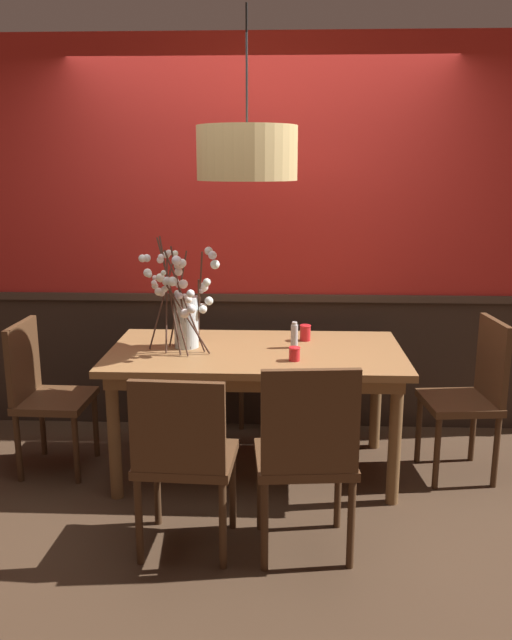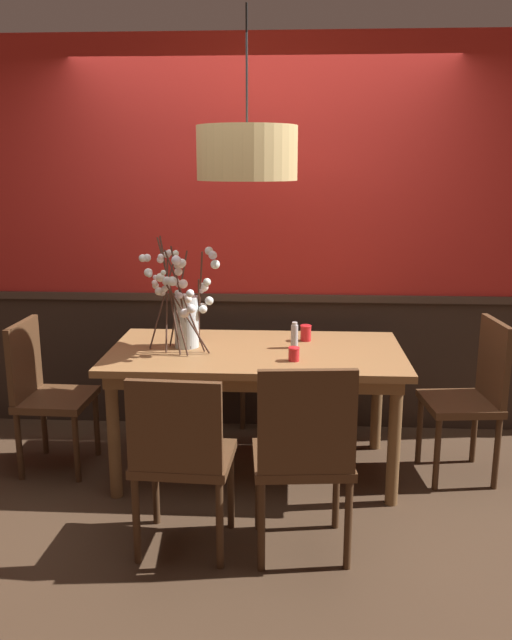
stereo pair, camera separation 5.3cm
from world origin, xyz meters
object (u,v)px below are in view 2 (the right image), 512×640
at_px(candle_holder_nearer_center, 306,333).
at_px(candle_holder_nearer_edge, 294,354).
at_px(dining_table, 256,363).
at_px(chair_far_side_left, 222,349).
at_px(chair_far_side_right, 294,349).
at_px(condiment_bottle, 294,336).
at_px(chair_head_east_end, 473,392).
at_px(chair_near_side_right, 304,451).
at_px(vase_with_blossoms, 184,309).
at_px(chair_head_west_end, 44,388).
at_px(pendant_lamp, 247,153).
at_px(chair_near_side_left, 181,453).

relative_size(candle_holder_nearer_center, candle_holder_nearer_edge, 1.26).
bearing_deg(candle_holder_nearer_center, dining_table, -143.86).
relative_size(chair_far_side_left, chair_far_side_right, 0.94).
distance_m(chair_far_side_left, condiment_bottle, 1.04).
bearing_deg(candle_holder_nearer_edge, chair_head_east_end, 11.72).
xyz_separation_m(chair_near_side_right, vase_with_blossoms, (-0.69, 0.91, 0.46)).
bearing_deg(chair_head_west_end, candle_holder_nearer_center, 8.43).
bearing_deg(chair_far_side_right, pendant_lamp, -107.99).
height_order(chair_near_side_left, condiment_bottle, condiment_bottle).
distance_m(chair_far_side_right, candle_holder_nearer_edge, 1.10).
bearing_deg(chair_near_side_right, pendant_lamp, 109.54).
bearing_deg(dining_table, chair_far_side_left, 108.45).
height_order(chair_head_east_end, candle_holder_nearer_edge, chair_head_east_end).
relative_size(dining_table, vase_with_blossoms, 2.61).
bearing_deg(condiment_bottle, dining_table, -167.15).
height_order(dining_table, condiment_bottle, condiment_bottle).
xyz_separation_m(dining_table, chair_far_side_left, (-0.30, 0.89, -0.18)).
bearing_deg(chair_head_west_end, candle_holder_nearer_edge, -7.28).
height_order(chair_far_side_right, candle_holder_nearer_center, chair_far_side_right).
bearing_deg(chair_far_side_right, chair_head_east_end, -39.09).
bearing_deg(candle_holder_nearer_edge, dining_table, 136.43).
xyz_separation_m(vase_with_blossoms, condiment_bottle, (0.65, 0.03, -0.16)).
bearing_deg(chair_near_side_right, chair_far_side_left, 107.63).
height_order(chair_near_side_left, vase_with_blossoms, vase_with_blossoms).
bearing_deg(condiment_bottle, chair_far_side_left, 121.88).
relative_size(chair_far_side_right, vase_with_blossoms, 1.45).
relative_size(chair_far_side_left, candle_holder_nearer_center, 9.09).
bearing_deg(chair_head_west_end, condiment_bottle, 2.65).
relative_size(chair_far_side_left, chair_near_side_left, 0.99).
bearing_deg(chair_far_side_left, chair_head_east_end, -29.33).
bearing_deg(candle_holder_nearer_center, chair_far_side_left, 131.23).
bearing_deg(chair_head_west_end, vase_with_blossoms, 2.61).
xyz_separation_m(dining_table, chair_far_side_right, (0.23, 0.86, -0.15)).
height_order(chair_head_east_end, pendant_lamp, pendant_lamp).
height_order(chair_head_east_end, candle_holder_nearer_center, chair_head_east_end).
distance_m(chair_head_east_end, candle_holder_nearer_edge, 1.11).
xyz_separation_m(chair_head_east_end, chair_far_side_right, (-1.05, 0.85, -0.00)).
relative_size(candle_holder_nearer_edge, condiment_bottle, 0.50).
xyz_separation_m(chair_head_east_end, pendant_lamp, (-1.32, -0.00, 1.35)).
distance_m(candle_holder_nearer_center, candle_holder_nearer_edge, 0.43).
distance_m(chair_far_side_left, chair_near_side_left, 1.78).
height_order(chair_far_side_left, candle_holder_nearer_center, chair_far_side_left).
height_order(chair_head_west_end, chair_head_east_end, chair_head_east_end).
distance_m(chair_head_west_end, chair_far_side_left, 1.34).
relative_size(chair_head_west_end, chair_near_side_right, 0.95).
distance_m(dining_table, chair_head_east_end, 1.28).
xyz_separation_m(chair_near_side_left, pendant_lamp, (0.25, 0.89, 1.37)).
relative_size(chair_far_side_right, chair_near_side_left, 1.05).
height_order(vase_with_blossoms, candle_holder_nearer_edge, vase_with_blossoms).
distance_m(chair_far_side_left, chair_far_side_right, 0.53).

